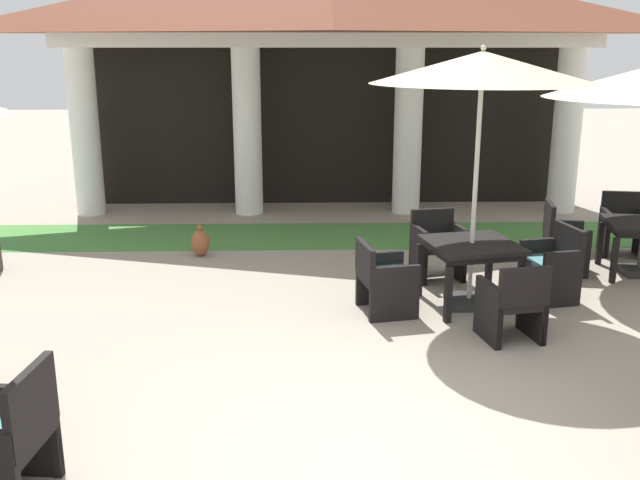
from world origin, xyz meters
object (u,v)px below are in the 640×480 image
at_px(patio_chair_near_foreground_east, 553,265).
at_px(patio_chair_far_back_west, 563,240).
at_px(patio_umbrella_near_foreground, 482,71).
at_px(patio_table_near_foreground, 472,251).
at_px(patio_chair_near_foreground_south, 513,303).
at_px(patio_chair_near_foreground_west, 384,279).
at_px(terracotta_urn, 200,243).
at_px(patio_chair_far_back_north, 622,226).
at_px(patio_chair_mid_right_east, 5,442).
at_px(patio_chair_near_foreground_north, 437,246).

distance_m(patio_chair_near_foreground_east, patio_chair_far_back_west, 1.17).
distance_m(patio_umbrella_near_foreground, patio_chair_far_back_west, 2.97).
bearing_deg(patio_table_near_foreground, patio_umbrella_near_foreground, -104.04).
relative_size(patio_umbrella_near_foreground, patio_chair_near_foreground_east, 3.31).
bearing_deg(patio_chair_near_foreground_south, patio_table_near_foreground, 90.00).
distance_m(patio_chair_near_foreground_west, terracotta_urn, 3.28).
height_order(patio_table_near_foreground, patio_chair_near_foreground_east, patio_chair_near_foreground_east).
bearing_deg(patio_umbrella_near_foreground, patio_chair_far_back_north, 37.46).
relative_size(patio_chair_near_foreground_east, patio_chair_mid_right_east, 0.94).
relative_size(patio_chair_near_foreground_east, patio_chair_far_back_west, 0.95).
distance_m(patio_chair_near_foreground_north, terracotta_urn, 3.36).
xyz_separation_m(patio_umbrella_near_foreground, patio_chair_far_back_west, (1.52, 1.26, -2.22)).
bearing_deg(patio_chair_near_foreground_north, patio_chair_mid_right_east, 40.47).
bearing_deg(patio_chair_near_foreground_east, patio_table_near_foreground, 90.00).
height_order(patio_chair_mid_right_east, patio_chair_far_back_north, patio_chair_mid_right_east).
xyz_separation_m(patio_table_near_foreground, patio_chair_far_back_north, (2.65, 2.03, -0.24)).
height_order(patio_umbrella_near_foreground, patio_chair_far_back_west, patio_umbrella_near_foreground).
xyz_separation_m(patio_chair_near_foreground_east, terracotta_urn, (-4.39, 1.88, -0.22)).
height_order(patio_umbrella_near_foreground, patio_chair_near_foreground_west, patio_umbrella_near_foreground).
bearing_deg(patio_table_near_foreground, patio_chair_near_foreground_west, -169.05).
bearing_deg(terracotta_urn, patio_chair_near_foreground_north, -18.57).
relative_size(patio_umbrella_near_foreground, patio_chair_far_back_west, 3.14).
relative_size(patio_chair_near_foreground_west, patio_chair_near_foreground_east, 0.92).
distance_m(patio_umbrella_near_foreground, patio_chair_near_foreground_east, 2.46).
bearing_deg(patio_chair_near_foreground_east, patio_chair_far_back_north, -52.68).
relative_size(patio_chair_mid_right_east, patio_chair_far_back_north, 1.06).
height_order(patio_chair_near_foreground_south, patio_chair_far_back_west, patio_chair_far_back_west).
bearing_deg(patio_chair_mid_right_east, patio_chair_far_back_north, -43.70).
height_order(patio_table_near_foreground, patio_umbrella_near_foreground, patio_umbrella_near_foreground).
bearing_deg(patio_table_near_foreground, patio_chair_near_foreground_east, 10.95).
bearing_deg(patio_chair_mid_right_east, patio_chair_near_foreground_west, -34.48).
height_order(patio_chair_near_foreground_west, patio_chair_mid_right_east, patio_chair_mid_right_east).
height_order(patio_chair_near_foreground_south, terracotta_urn, patio_chair_near_foreground_south).
bearing_deg(patio_chair_far_back_north, terracotta_urn, 10.03).
xyz_separation_m(patio_chair_near_foreground_east, patio_chair_mid_right_east, (-4.86, -3.76, 0.02)).
distance_m(patio_chair_near_foreground_west, patio_chair_mid_right_east, 4.39).
relative_size(patio_chair_near_foreground_north, patio_chair_far_back_north, 0.98).
xyz_separation_m(patio_umbrella_near_foreground, patio_chair_mid_right_east, (-3.84, -3.56, -2.21)).
xyz_separation_m(patio_umbrella_near_foreground, terracotta_urn, (-3.37, 2.08, -2.45)).
relative_size(patio_chair_near_foreground_north, patio_chair_mid_right_east, 0.93).
bearing_deg(patio_chair_far_back_west, patio_chair_mid_right_east, -37.61).
xyz_separation_m(patio_umbrella_near_foreground, patio_chair_near_foreground_east, (1.02, 0.20, -2.23)).
relative_size(patio_table_near_foreground, patio_chair_near_foreground_west, 1.41).
distance_m(patio_chair_mid_right_east, patio_chair_far_back_west, 7.21).
bearing_deg(patio_table_near_foreground, patio_chair_near_foreground_north, 100.95).
bearing_deg(patio_umbrella_near_foreground, patio_chair_near_foreground_east, 10.95).
bearing_deg(patio_chair_mid_right_east, terracotta_urn, 0.80).
distance_m(patio_chair_mid_right_east, terracotta_urn, 5.66).
distance_m(patio_chair_near_foreground_west, patio_chair_near_foreground_east, 2.07).
relative_size(patio_chair_near_foreground_south, terracotta_urn, 1.80).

